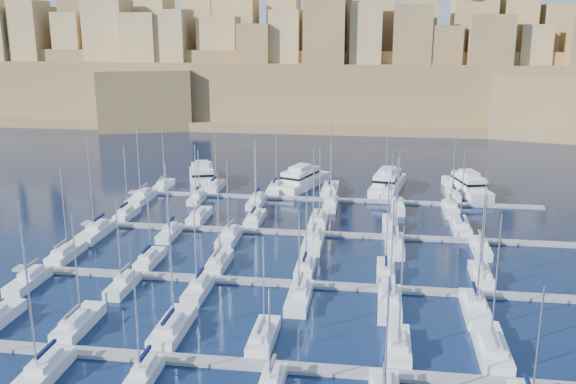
% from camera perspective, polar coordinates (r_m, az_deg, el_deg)
% --- Properties ---
extents(ground, '(600.00, 600.00, 0.00)m').
position_cam_1_polar(ground, '(99.71, 2.03, -5.62)').
color(ground, black).
rests_on(ground, ground).
extents(pontoon_near, '(84.00, 2.00, 0.40)m').
position_cam_1_polar(pontoon_near, '(69.01, -1.12, -15.25)').
color(pontoon_near, slate).
rests_on(pontoon_near, ground).
extents(pontoon_mid_near, '(84.00, 2.00, 0.40)m').
position_cam_1_polar(pontoon_mid_near, '(88.55, 1.19, -8.18)').
color(pontoon_mid_near, slate).
rests_on(pontoon_mid_near, ground).
extents(pontoon_mid_far, '(84.00, 2.00, 0.40)m').
position_cam_1_polar(pontoon_mid_far, '(109.03, 2.60, -3.71)').
color(pontoon_mid_far, slate).
rests_on(pontoon_mid_far, ground).
extents(pontoon_far, '(84.00, 2.00, 0.40)m').
position_cam_1_polar(pontoon_far, '(130.01, 3.56, -0.67)').
color(pontoon_far, slate).
rests_on(pontoon_far, ground).
extents(sailboat_1, '(2.81, 9.35, 14.08)m').
position_cam_1_polar(sailboat_1, '(80.48, -18.11, -10.99)').
color(sailboat_1, silver).
rests_on(sailboat_1, ground).
extents(sailboat_2, '(3.02, 10.07, 16.84)m').
position_cam_1_polar(sailboat_2, '(76.67, -10.22, -11.76)').
color(sailboat_2, silver).
rests_on(sailboat_2, ground).
extents(sailboat_3, '(2.59, 8.64, 12.60)m').
position_cam_1_polar(sailboat_3, '(73.60, -2.21, -12.75)').
color(sailboat_3, silver).
rests_on(sailboat_3, ground).
extents(sailboat_4, '(2.55, 8.49, 14.54)m').
position_cam_1_polar(sailboat_4, '(72.60, 9.81, -13.37)').
color(sailboat_4, silver).
rests_on(sailboat_4, ground).
extents(sailboat_5, '(3.15, 10.50, 15.96)m').
position_cam_1_polar(sailboat_5, '(74.52, 17.63, -13.08)').
color(sailboat_5, silver).
rests_on(sailboat_5, ground).
extents(sailboat_7, '(2.88, 9.61, 14.73)m').
position_cam_1_polar(sailboat_7, '(71.10, -21.09, -14.85)').
color(sailboat_7, silver).
rests_on(sailboat_7, ground).
extents(sailboat_8, '(2.25, 7.50, 12.40)m').
position_cam_1_polar(sailboat_8, '(67.89, -12.83, -15.69)').
color(sailboat_8, silver).
rests_on(sailboat_8, ground).
extents(sailboat_12, '(2.67, 8.91, 14.34)m').
position_cam_1_polar(sailboat_12, '(103.80, -19.13, -5.19)').
color(sailboat_12, silver).
rests_on(sailboat_12, ground).
extents(sailboat_13, '(2.41, 8.02, 11.84)m').
position_cam_1_polar(sailboat_13, '(98.12, -12.19, -5.86)').
color(sailboat_13, silver).
rests_on(sailboat_13, ground).
extents(sailboat_14, '(2.56, 8.53, 14.38)m').
position_cam_1_polar(sailboat_14, '(95.30, -6.17, -6.21)').
color(sailboat_14, silver).
rests_on(sailboat_14, ground).
extents(sailboat_15, '(2.56, 8.53, 13.84)m').
position_cam_1_polar(sailboat_15, '(93.09, 1.59, -6.65)').
color(sailboat_15, silver).
rests_on(sailboat_15, ground).
extents(sailboat_16, '(2.51, 8.36, 14.10)m').
position_cam_1_polar(sailboat_16, '(92.51, 8.67, -6.96)').
color(sailboat_16, silver).
rests_on(sailboat_16, ground).
extents(sailboat_17, '(2.63, 8.78, 12.49)m').
position_cam_1_polar(sailboat_17, '(93.87, 16.81, -7.13)').
color(sailboat_17, silver).
rests_on(sailboat_17, ground).
extents(sailboat_18, '(2.63, 8.78, 12.52)m').
position_cam_1_polar(sailboat_18, '(95.19, -22.06, -7.30)').
color(sailboat_18, silver).
rests_on(sailboat_18, ground).
extents(sailboat_19, '(2.38, 7.93, 13.57)m').
position_cam_1_polar(sailboat_19, '(89.76, -14.46, -7.98)').
color(sailboat_19, silver).
rests_on(sailboat_19, ground).
extents(sailboat_20, '(2.48, 8.25, 12.86)m').
position_cam_1_polar(sailboat_20, '(86.29, -8.00, -8.59)').
color(sailboat_20, silver).
rests_on(sailboat_20, ground).
extents(sailboat_21, '(2.79, 9.30, 12.27)m').
position_cam_1_polar(sailboat_21, '(83.25, 1.01, -9.33)').
color(sailboat_21, silver).
rests_on(sailboat_21, ground).
extents(sailboat_22, '(2.92, 9.73, 14.65)m').
position_cam_1_polar(sailboat_22, '(82.55, 9.02, -9.72)').
color(sailboat_22, silver).
rests_on(sailboat_22, ground).
extents(sailboat_23, '(2.92, 9.74, 14.45)m').
position_cam_1_polar(sailboat_23, '(83.47, 16.32, -9.88)').
color(sailboat_23, silver).
rests_on(sailboat_23, ground).
extents(sailboat_24, '(2.39, 7.98, 13.70)m').
position_cam_1_polar(sailboat_24, '(121.90, -14.14, -1.89)').
color(sailboat_24, silver).
rests_on(sailboat_24, ground).
extents(sailboat_25, '(2.70, 8.99, 13.20)m').
position_cam_1_polar(sailboat_25, '(117.93, -7.88, -2.13)').
color(sailboat_25, silver).
rests_on(sailboat_25, ground).
extents(sailboat_26, '(2.63, 8.77, 14.03)m').
position_cam_1_polar(sailboat_26, '(115.47, -2.97, -2.37)').
color(sailboat_26, silver).
rests_on(sailboat_26, ground).
extents(sailboat_27, '(2.99, 9.97, 14.32)m').
position_cam_1_polar(sailboat_27, '(114.44, 2.77, -2.52)').
color(sailboat_27, silver).
rests_on(sailboat_27, ground).
extents(sailboat_28, '(2.64, 8.80, 13.69)m').
position_cam_1_polar(sailboat_28, '(113.49, 9.06, -2.85)').
color(sailboat_28, silver).
rests_on(sailboat_28, ground).
extents(sailboat_29, '(2.95, 9.82, 14.32)m').
position_cam_1_polar(sailboat_29, '(114.85, 15.07, -2.97)').
color(sailboat_29, silver).
rests_on(sailboat_29, ground).
extents(sailboat_30, '(3.09, 10.31, 17.47)m').
position_cam_1_polar(sailboat_30, '(112.78, -16.71, -3.40)').
color(sailboat_30, silver).
rests_on(sailboat_30, ground).
extents(sailboat_31, '(2.33, 7.77, 13.12)m').
position_cam_1_polar(sailboat_31, '(109.37, -10.50, -3.60)').
color(sailboat_31, silver).
rests_on(sailboat_31, ground).
extents(sailboat_32, '(2.75, 9.15, 14.28)m').
position_cam_1_polar(sailboat_32, '(105.94, -5.24, -4.01)').
color(sailboat_32, silver).
rests_on(sailboat_32, ground).
extents(sailboat_33, '(2.98, 9.93, 16.56)m').
position_cam_1_polar(sailboat_33, '(103.34, 2.28, -4.43)').
color(sailboat_33, silver).
rests_on(sailboat_33, ground).
extents(sailboat_34, '(2.98, 9.93, 15.42)m').
position_cam_1_polar(sailboat_34, '(102.93, 9.44, -4.71)').
color(sailboat_34, silver).
rests_on(sailboat_34, ground).
extents(sailboat_35, '(2.49, 8.29, 13.58)m').
position_cam_1_polar(sailboat_35, '(104.94, 16.75, -4.79)').
color(sailboat_35, silver).
rests_on(sailboat_35, ground).
extents(sailboat_36, '(2.37, 7.88, 13.31)m').
position_cam_1_polar(sailboat_36, '(141.80, -10.97, 0.62)').
color(sailboat_36, silver).
rests_on(sailboat_36, ground).
extents(sailboat_37, '(2.58, 8.60, 13.05)m').
position_cam_1_polar(sailboat_37, '(138.87, -6.48, 0.50)').
color(sailboat_37, silver).
rests_on(sailboat_37, ground).
extents(sailboat_38, '(2.78, 9.26, 15.29)m').
position_cam_1_polar(sailboat_38, '(136.51, -1.10, 0.35)').
color(sailboat_38, silver).
rests_on(sailboat_38, ground).
extents(sailboat_39, '(3.14, 10.47, 15.27)m').
position_cam_1_polar(sailboat_39, '(135.75, 3.76, 0.24)').
color(sailboat_39, silver).
rests_on(sailboat_39, ground).
extents(sailboat_40, '(2.74, 9.14, 14.00)m').
position_cam_1_polar(sailboat_40, '(134.78, 8.65, -0.01)').
color(sailboat_40, silver).
rests_on(sailboat_40, ground).
extents(sailboat_41, '(2.64, 8.80, 13.89)m').
position_cam_1_polar(sailboat_41, '(135.49, 14.44, -0.24)').
color(sailboat_41, silver).
rests_on(sailboat_41, ground).
extents(sailboat_42, '(3.08, 10.25, 15.74)m').
position_cam_1_polar(sailboat_42, '(132.27, -12.87, -0.49)').
color(sailboat_42, silver).
rests_on(sailboat_42, ground).
extents(sailboat_43, '(2.24, 7.45, 11.98)m').
position_cam_1_polar(sailboat_43, '(130.05, -8.08, -0.55)').
color(sailboat_43, silver).
rests_on(sailboat_43, ground).
extents(sailboat_44, '(2.70, 9.01, 13.56)m').
position_cam_1_polar(sailboat_44, '(126.49, -2.81, -0.84)').
color(sailboat_44, silver).
rests_on(sailboat_44, ground).
extents(sailboat_45, '(2.53, 8.44, 12.87)m').
position_cam_1_polar(sailboat_45, '(124.89, 3.81, -1.07)').
color(sailboat_45, silver).
rests_on(sailboat_45, ground).
extents(sailboat_46, '(2.58, 8.59, 12.38)m').
position_cam_1_polar(sailboat_46, '(124.57, 9.71, -1.29)').
color(sailboat_46, silver).
rests_on(sailboat_46, ground).
extents(sailboat_47, '(2.74, 9.13, 13.55)m').
position_cam_1_polar(sailboat_47, '(125.03, 14.26, -1.48)').
color(sailboat_47, silver).
rests_on(sailboat_47, ground).
extents(motor_yacht_a, '(10.71, 19.06, 5.25)m').
position_cam_1_polar(motor_yacht_a, '(144.51, -7.63, 1.43)').
color(motor_yacht_a, silver).
rests_on(motor_yacht_a, ground).
extents(motor_yacht_b, '(11.10, 18.56, 5.25)m').
position_cam_1_polar(motor_yacht_b, '(139.97, 1.20, 1.12)').
color(motor_yacht_b, silver).
rests_on(motor_yacht_b, ground).
extents(motor_yacht_c, '(8.34, 18.30, 5.25)m').
position_cam_1_polar(motor_yacht_c, '(138.93, 8.84, 0.84)').
color(motor_yacht_c, silver).
rests_on(motor_yacht_c, ground).
extents(motor_yacht_d, '(9.14, 17.56, 5.25)m').
position_cam_1_polar(motor_yacht_d, '(139.82, 15.67, 0.55)').
color(motor_yacht_d, silver).
rests_on(motor_yacht_d, ground).
extents(fortified_city, '(460.00, 108.95, 59.52)m').
position_cam_1_polar(fortified_city, '(249.23, 5.94, 10.08)').
color(fortified_city, brown).
rests_on(fortified_city, ground).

